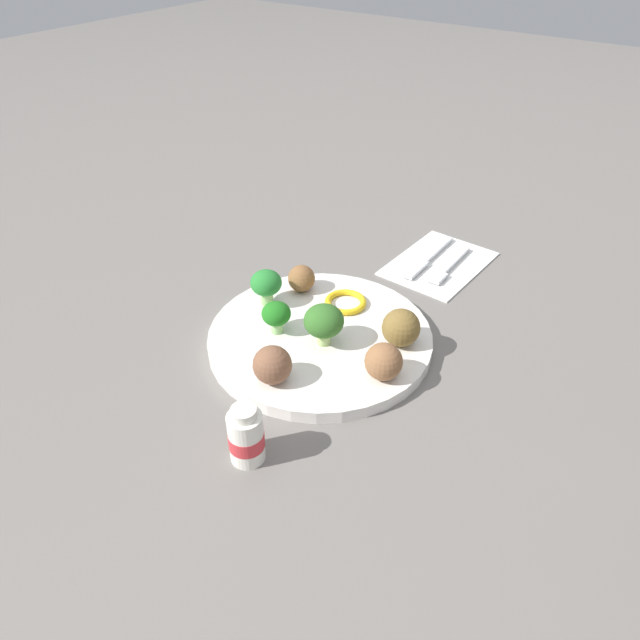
{
  "coord_description": "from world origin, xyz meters",
  "views": [
    {
      "loc": [
        0.48,
        0.34,
        0.47
      ],
      "look_at": [
        0.0,
        0.0,
        0.04
      ],
      "focal_mm": 33.42,
      "sensor_mm": 36.0,
      "label": 1
    }
  ],
  "objects_px": {
    "meatball_back_left": "(272,365)",
    "napkin": "(439,263)",
    "plate": "(320,338)",
    "meatball_back_right": "(301,278)",
    "broccoli_floret_back_right": "(276,315)",
    "pepper_ring_mid_left": "(346,302)",
    "broccoli_floret_mid_left": "(266,284)",
    "fork": "(448,266)",
    "meatball_mid_right": "(384,362)",
    "meatball_far_rim": "(401,328)",
    "yogurt_bottle": "(246,436)",
    "broccoli_floret_back_left": "(324,322)",
    "knife": "(427,258)"
  },
  "relations": [
    {
      "from": "broccoli_floret_back_left",
      "to": "meatball_mid_right",
      "type": "relative_size",
      "value": 1.22
    },
    {
      "from": "plate",
      "to": "yogurt_bottle",
      "type": "bearing_deg",
      "value": 13.93
    },
    {
      "from": "meatball_back_left",
      "to": "fork",
      "type": "xyz_separation_m",
      "value": [
        -0.35,
        0.05,
        -0.03
      ]
    },
    {
      "from": "plate",
      "to": "meatball_back_right",
      "type": "relative_size",
      "value": 7.54
    },
    {
      "from": "plate",
      "to": "meatball_mid_right",
      "type": "height_order",
      "value": "meatball_mid_right"
    },
    {
      "from": "plate",
      "to": "fork",
      "type": "bearing_deg",
      "value": 167.76
    },
    {
      "from": "meatball_back_left",
      "to": "meatball_far_rim",
      "type": "bearing_deg",
      "value": 149.42
    },
    {
      "from": "broccoli_floret_back_right",
      "to": "meatball_mid_right",
      "type": "relative_size",
      "value": 0.97
    },
    {
      "from": "plate",
      "to": "napkin",
      "type": "distance_m",
      "value": 0.26
    },
    {
      "from": "broccoli_floret_back_right",
      "to": "yogurt_bottle",
      "type": "height_order",
      "value": "yogurt_bottle"
    },
    {
      "from": "meatball_back_right",
      "to": "knife",
      "type": "height_order",
      "value": "meatball_back_right"
    },
    {
      "from": "meatball_mid_right",
      "to": "fork",
      "type": "relative_size",
      "value": 0.36
    },
    {
      "from": "meatball_back_right",
      "to": "yogurt_bottle",
      "type": "relative_size",
      "value": 0.55
    },
    {
      "from": "pepper_ring_mid_left",
      "to": "yogurt_bottle",
      "type": "height_order",
      "value": "yogurt_bottle"
    },
    {
      "from": "broccoli_floret_back_right",
      "to": "broccoli_floret_back_left",
      "type": "relative_size",
      "value": 0.79
    },
    {
      "from": "broccoli_floret_back_right",
      "to": "yogurt_bottle",
      "type": "bearing_deg",
      "value": 29.61
    },
    {
      "from": "napkin",
      "to": "meatball_back_right",
      "type": "bearing_deg",
      "value": -30.04
    },
    {
      "from": "meatball_far_rim",
      "to": "napkin",
      "type": "distance_m",
      "value": 0.23
    },
    {
      "from": "meatball_far_rim",
      "to": "meatball_mid_right",
      "type": "distance_m",
      "value": 0.07
    },
    {
      "from": "fork",
      "to": "yogurt_bottle",
      "type": "xyz_separation_m",
      "value": [
        0.45,
        -0.01,
        0.02
      ]
    },
    {
      "from": "napkin",
      "to": "meatball_back_left",
      "type": "bearing_deg",
      "value": -4.68
    },
    {
      "from": "broccoli_floret_mid_left",
      "to": "fork",
      "type": "distance_m",
      "value": 0.29
    },
    {
      "from": "broccoli_floret_back_left",
      "to": "meatball_back_left",
      "type": "xyz_separation_m",
      "value": [
        0.09,
        -0.01,
        -0.01
      ]
    },
    {
      "from": "meatball_far_rim",
      "to": "meatball_back_left",
      "type": "distance_m",
      "value": 0.16
    },
    {
      "from": "fork",
      "to": "meatball_back_left",
      "type": "bearing_deg",
      "value": -7.68
    },
    {
      "from": "meatball_far_rim",
      "to": "pepper_ring_mid_left",
      "type": "relative_size",
      "value": 0.84
    },
    {
      "from": "meatball_back_right",
      "to": "pepper_ring_mid_left",
      "type": "bearing_deg",
      "value": 94.37
    },
    {
      "from": "meatball_back_left",
      "to": "broccoli_floret_back_left",
      "type": "bearing_deg",
      "value": 174.58
    },
    {
      "from": "knife",
      "to": "broccoli_floret_mid_left",
      "type": "bearing_deg",
      "value": -25.14
    },
    {
      "from": "broccoli_floret_back_left",
      "to": "napkin",
      "type": "height_order",
      "value": "broccoli_floret_back_left"
    },
    {
      "from": "meatball_mid_right",
      "to": "meatball_back_right",
      "type": "bearing_deg",
      "value": -116.08
    },
    {
      "from": "meatball_back_left",
      "to": "plate",
      "type": "bearing_deg",
      "value": -176.04
    },
    {
      "from": "broccoli_floret_back_right",
      "to": "pepper_ring_mid_left",
      "type": "relative_size",
      "value": 0.76
    },
    {
      "from": "broccoli_floret_back_left",
      "to": "meatball_back_right",
      "type": "distance_m",
      "value": 0.12
    },
    {
      "from": "meatball_back_right",
      "to": "meatball_mid_right",
      "type": "xyz_separation_m",
      "value": [
        0.09,
        0.18,
        0.0
      ]
    },
    {
      "from": "broccoli_floret_back_right",
      "to": "meatball_back_right",
      "type": "xyz_separation_m",
      "value": [
        -0.09,
        -0.03,
        -0.01
      ]
    },
    {
      "from": "yogurt_bottle",
      "to": "napkin",
      "type": "bearing_deg",
      "value": -178.58
    },
    {
      "from": "broccoli_floret_mid_left",
      "to": "napkin",
      "type": "bearing_deg",
      "value": 152.09
    },
    {
      "from": "meatball_mid_right",
      "to": "napkin",
      "type": "distance_m",
      "value": 0.3
    },
    {
      "from": "meatball_back_left",
      "to": "napkin",
      "type": "xyz_separation_m",
      "value": [
        -0.36,
        0.03,
        -0.04
      ]
    },
    {
      "from": "meatball_back_left",
      "to": "pepper_ring_mid_left",
      "type": "distance_m",
      "value": 0.17
    },
    {
      "from": "broccoli_floret_mid_left",
      "to": "meatball_back_left",
      "type": "relative_size",
      "value": 1.11
    },
    {
      "from": "pepper_ring_mid_left",
      "to": "yogurt_bottle",
      "type": "relative_size",
      "value": 0.82
    },
    {
      "from": "plate",
      "to": "meatball_mid_right",
      "type": "distance_m",
      "value": 0.11
    },
    {
      "from": "meatball_back_left",
      "to": "meatball_mid_right",
      "type": "bearing_deg",
      "value": 128.26
    },
    {
      "from": "broccoli_floret_mid_left",
      "to": "fork",
      "type": "bearing_deg",
      "value": 148.04
    },
    {
      "from": "broccoli_floret_back_left",
      "to": "fork",
      "type": "distance_m",
      "value": 0.27
    },
    {
      "from": "plate",
      "to": "broccoli_floret_back_left",
      "type": "distance_m",
      "value": 0.05
    },
    {
      "from": "pepper_ring_mid_left",
      "to": "napkin",
      "type": "relative_size",
      "value": 0.33
    },
    {
      "from": "plate",
      "to": "broccoli_floret_mid_left",
      "type": "xyz_separation_m",
      "value": [
        -0.01,
        -0.1,
        0.04
      ]
    }
  ]
}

